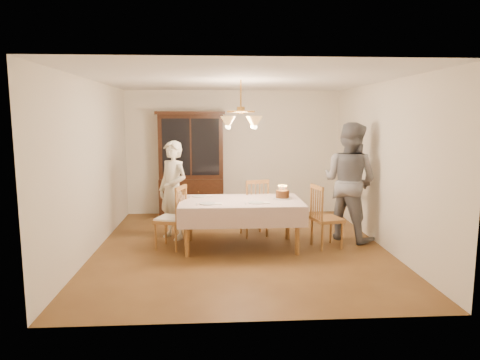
{
  "coord_description": "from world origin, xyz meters",
  "views": [
    {
      "loc": [
        -0.41,
        -6.54,
        2.04
      ],
      "look_at": [
        0.0,
        0.2,
        1.05
      ],
      "focal_mm": 32.0,
      "sensor_mm": 36.0,
      "label": 1
    }
  ],
  "objects": [
    {
      "name": "chair_far_side",
      "position": [
        0.27,
        0.68,
        0.44
      ],
      "size": [
        0.53,
        0.51,
        1.0
      ],
      "color": "brown",
      "rests_on": "ground"
    },
    {
      "name": "ground",
      "position": [
        0.0,
        0.0,
        0.0
      ],
      "size": [
        5.0,
        5.0,
        0.0
      ],
      "primitive_type": "plane",
      "color": "brown",
      "rests_on": "ground"
    },
    {
      "name": "elderly_woman",
      "position": [
        -1.11,
        0.59,
        0.83
      ],
      "size": [
        0.71,
        0.7,
        1.66
      ],
      "primitive_type": "imported",
      "rotation": [
        0.0,
        0.0,
        -0.76
      ],
      "color": "#EFE7CA",
      "rests_on": "ground"
    },
    {
      "name": "china_hutch",
      "position": [
        -0.88,
        2.25,
        1.04
      ],
      "size": [
        1.38,
        0.54,
        2.16
      ],
      "color": "black",
      "rests_on": "ground"
    },
    {
      "name": "chair_left_end",
      "position": [
        -1.09,
        0.03,
        0.45
      ],
      "size": [
        0.54,
        0.55,
        1.0
      ],
      "color": "brown",
      "rests_on": "ground"
    },
    {
      "name": "place_setting_far_left",
      "position": [
        -0.64,
        0.35,
        0.77
      ],
      "size": [
        0.38,
        0.23,
        0.02
      ],
      "color": "white",
      "rests_on": "dining_table"
    },
    {
      "name": "chandelier",
      "position": [
        -0.0,
        -0.0,
        1.98
      ],
      "size": [
        0.62,
        0.62,
        0.73
      ],
      "color": "#BF8C3F",
      "rests_on": "ground"
    },
    {
      "name": "birthday_cake",
      "position": [
        0.68,
        0.12,
        0.82
      ],
      "size": [
        0.3,
        0.3,
        0.21
      ],
      "color": "white",
      "rests_on": "dining_table"
    },
    {
      "name": "adult_in_grey",
      "position": [
        1.84,
        0.38,
        0.98
      ],
      "size": [
        1.2,
        1.2,
        1.96
      ],
      "primitive_type": "imported",
      "rotation": [
        0.0,
        0.0,
        2.33
      ],
      "color": "slate",
      "rests_on": "ground"
    },
    {
      "name": "place_setting_near_left",
      "position": [
        -0.5,
        -0.26,
        0.77
      ],
      "size": [
        0.39,
        0.24,
        0.02
      ],
      "color": "white",
      "rests_on": "dining_table"
    },
    {
      "name": "place_setting_near_right",
      "position": [
        0.23,
        -0.24,
        0.77
      ],
      "size": [
        0.38,
        0.23,
        0.02
      ],
      "color": "white",
      "rests_on": "dining_table"
    },
    {
      "name": "room_shell",
      "position": [
        0.0,
        0.0,
        1.58
      ],
      "size": [
        5.0,
        5.0,
        5.0
      ],
      "color": "white",
      "rests_on": "ground"
    },
    {
      "name": "chair_right_end",
      "position": [
        1.35,
        -0.06,
        0.44
      ],
      "size": [
        0.51,
        0.52,
        1.0
      ],
      "color": "brown",
      "rests_on": "ground"
    },
    {
      "name": "dining_table",
      "position": [
        0.0,
        0.0,
        0.68
      ],
      "size": [
        1.9,
        1.1,
        0.76
      ],
      "color": "brown",
      "rests_on": "ground"
    }
  ]
}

